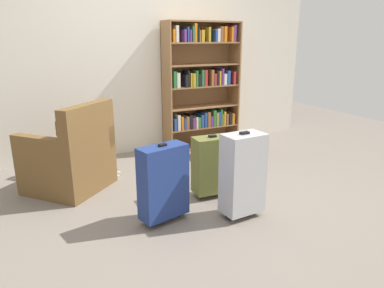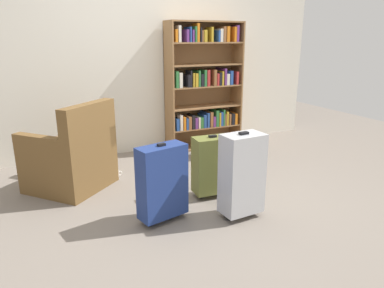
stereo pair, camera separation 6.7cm
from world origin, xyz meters
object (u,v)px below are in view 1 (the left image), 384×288
(mug, at_px, (114,175))
(suitcase_navy_blue, at_px, (163,182))
(armchair, at_px, (71,159))
(suitcase_olive, at_px, (212,165))
(bookshelf, at_px, (201,85))
(suitcase_silver, at_px, (243,174))
(storage_box, at_px, (211,148))

(mug, relative_size, suitcase_navy_blue, 0.17)
(armchair, height_order, suitcase_olive, armchair)
(suitcase_navy_blue, bearing_deg, armchair, 119.24)
(bookshelf, xyz_separation_m, suitcase_navy_blue, (-1.29, -1.82, -0.52))
(bookshelf, height_order, suitcase_silver, bookshelf)
(armchair, distance_m, storage_box, 1.84)
(mug, distance_m, suitcase_olive, 1.17)
(mug, xyz_separation_m, suitcase_silver, (0.79, -1.33, 0.35))
(bookshelf, height_order, suitcase_olive, bookshelf)
(suitcase_navy_blue, relative_size, suitcase_olive, 1.11)
(armchair, xyz_separation_m, suitcase_navy_blue, (0.59, -1.06, 0.04))
(bookshelf, relative_size, armchair, 1.73)
(mug, xyz_separation_m, suitcase_navy_blue, (0.15, -1.12, 0.31))
(mug, bearing_deg, bookshelf, 25.97)
(storage_box, height_order, suitcase_silver, suitcase_silver)
(storage_box, distance_m, suitcase_navy_blue, 1.85)
(armchair, distance_m, mug, 0.52)
(bookshelf, xyz_separation_m, suitcase_silver, (-0.65, -2.03, -0.48))
(suitcase_olive, bearing_deg, armchair, 146.62)
(mug, relative_size, storage_box, 0.26)
(storage_box, height_order, suitcase_navy_blue, suitcase_navy_blue)
(suitcase_navy_blue, bearing_deg, suitcase_silver, -18.28)
(suitcase_olive, bearing_deg, bookshelf, 66.33)
(bookshelf, distance_m, suitcase_olive, 1.78)
(mug, xyz_separation_m, storage_box, (1.36, 0.25, 0.05))
(armchair, bearing_deg, mug, 7.98)
(suitcase_silver, height_order, suitcase_olive, suitcase_silver)
(suitcase_olive, bearing_deg, suitcase_silver, -86.20)
(bookshelf, relative_size, suitcase_navy_blue, 2.49)
(suitcase_olive, bearing_deg, mug, 131.57)
(armchair, xyz_separation_m, suitcase_olive, (1.20, -0.79, 0.01))
(storage_box, bearing_deg, suitcase_olive, -118.53)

